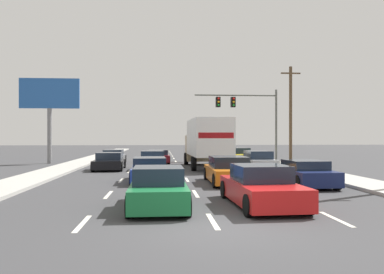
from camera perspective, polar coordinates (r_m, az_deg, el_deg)
The scene contains 19 objects.
ground_plane at distance 34.57m, azimuth -2.37°, elevation -3.70°, with size 140.00×140.00×0.00m, color #3D3D3F.
sidewalk_right at distance 31.04m, azimuth 13.15°, elevation -3.99°, with size 2.28×80.00×0.14m, color #B2AFA8.
sidewalk_left at distance 30.30m, azimuth -17.49°, elevation -4.09°, with size 2.28×80.00×0.14m, color #B2AFA8.
lane_markings at distance 32.83m, azimuth -2.25°, elevation -3.89°, with size 6.94×57.00×0.01m.
car_gray at distance 33.39m, azimuth -11.45°, elevation -2.90°, with size 1.85×4.36×1.16m.
car_black at distance 27.04m, azimuth -12.06°, elevation -3.61°, with size 2.05×4.10×1.18m.
car_maroon at distance 33.32m, azimuth -5.05°, elevation -2.91°, with size 2.07×4.08×1.13m.
car_white at distance 26.56m, azimuth -5.85°, elevation -3.52°, with size 1.88×4.07×1.30m.
car_blue at distance 19.57m, azimuth -6.27°, elevation -4.89°, with size 1.98×4.27×1.23m.
car_green at distance 12.35m, azimuth -4.98°, elevation -7.70°, with size 1.85×4.05×1.31m.
box_truck at distance 27.93m, azimuth 2.15°, elevation -0.49°, with size 2.79×8.80×3.47m.
car_orange at distance 18.90m, azimuth 5.40°, elevation -5.00°, with size 2.00×4.38×1.30m.
car_red at distance 12.97m, azimuth 10.13°, elevation -7.32°, with size 2.10×4.54×1.33m.
car_yellow at distance 33.52m, azimuth 6.87°, elevation -2.79°, with size 1.94×4.53×1.31m.
car_silver at distance 26.42m, azimuth 9.61°, elevation -3.56°, with size 1.90×4.28×1.31m.
car_navy at distance 18.67m, azimuth 15.96°, elevation -5.19°, with size 2.03×4.53×1.19m.
traffic_signal_mast at distance 37.00m, azimuth 7.47°, elevation 4.27°, with size 7.91×0.69×6.74m.
utility_pole_mid at distance 36.32m, azimuth 14.31°, elevation 3.50°, with size 1.80×0.28×8.62m.
roadside_billboard at distance 34.83m, azimuth -20.24°, elevation 4.91°, with size 4.94×0.36×7.17m.
Camera 1 is at (-1.39, -9.47, 2.25)m, focal length 36.24 mm.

